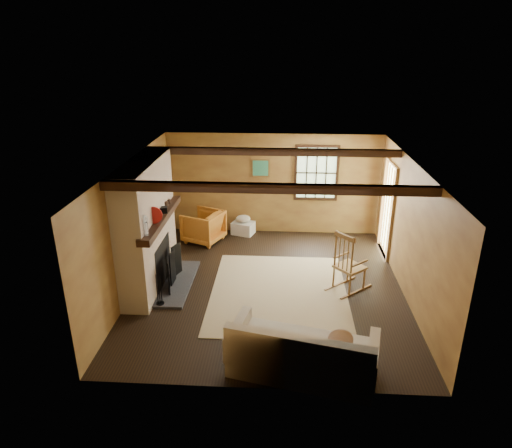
# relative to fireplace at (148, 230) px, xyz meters

# --- Properties ---
(ground) EXTENTS (5.50, 5.50, 0.00)m
(ground) POSITION_rel_fireplace_xyz_m (2.23, 0.00, -1.10)
(ground) COLOR black
(ground) RESTS_ON ground
(room_envelope) EXTENTS (5.02, 5.52, 2.44)m
(room_envelope) POSITION_rel_fireplace_xyz_m (2.45, 0.26, 0.53)
(room_envelope) COLOR #A8813B
(room_envelope) RESTS_ON ground
(fireplace) EXTENTS (1.02, 2.30, 2.40)m
(fireplace) POSITION_rel_fireplace_xyz_m (0.00, 0.00, 0.00)
(fireplace) COLOR brown
(fireplace) RESTS_ON ground
(rug) EXTENTS (2.50, 3.00, 0.01)m
(rug) POSITION_rel_fireplace_xyz_m (2.43, -0.20, -1.10)
(rug) COLOR tan
(rug) RESTS_ON ground
(rocking_chair) EXTENTS (0.92, 0.89, 1.17)m
(rocking_chair) POSITION_rel_fireplace_xyz_m (3.69, 0.00, -0.61)
(rocking_chair) COLOR tan
(rocking_chair) RESTS_ON ground
(sofa) EXTENTS (2.18, 1.33, 0.82)m
(sofa) POSITION_rel_fireplace_xyz_m (2.77, -2.41, -0.81)
(sofa) COLOR beige
(sofa) RESTS_ON ground
(firewood_pile) EXTENTS (0.68, 0.12, 0.25)m
(firewood_pile) POSITION_rel_fireplace_xyz_m (0.29, 2.60, -0.98)
(firewood_pile) COLOR #4F3422
(firewood_pile) RESTS_ON ground
(laundry_basket) EXTENTS (0.59, 0.52, 0.30)m
(laundry_basket) POSITION_rel_fireplace_xyz_m (1.52, 2.55, -0.95)
(laundry_basket) COLOR white
(laundry_basket) RESTS_ON ground
(basket_pillow) EXTENTS (0.42, 0.38, 0.18)m
(basket_pillow) POSITION_rel_fireplace_xyz_m (1.52, 2.55, -0.72)
(basket_pillow) COLOR beige
(basket_pillow) RESTS_ON laundry_basket
(armchair) EXTENTS (1.05, 1.04, 0.74)m
(armchair) POSITION_rel_fireplace_xyz_m (0.64, 2.05, -0.74)
(armchair) COLOR #BF6026
(armchair) RESTS_ON ground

